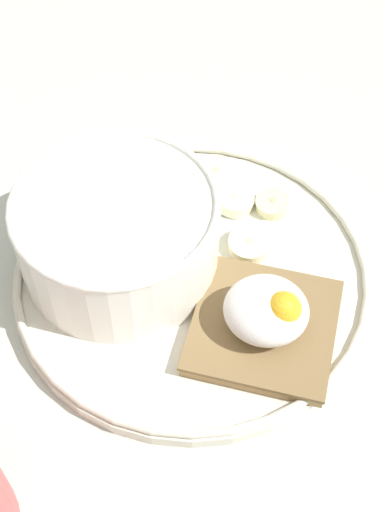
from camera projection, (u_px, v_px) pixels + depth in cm
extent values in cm
cube|color=beige|center=(192.00, 288.00, 54.54)|extent=(120.00, 120.00, 2.00)
cylinder|color=silver|center=(192.00, 276.00, 53.35)|extent=(26.54, 26.54, 1.00)
torus|color=silver|center=(192.00, 270.00, 52.71)|extent=(26.34, 26.34, 0.60)
cylinder|color=white|center=(118.00, 234.00, 51.04)|extent=(14.52, 14.52, 6.47)
torus|color=white|center=(114.00, 203.00, 48.48)|extent=(14.72, 14.72, 0.60)
cylinder|color=#B76376|center=(119.00, 238.00, 51.43)|extent=(13.12, 13.12, 5.11)
ellipsoid|color=#B76376|center=(116.00, 217.00, 49.56)|extent=(12.46, 12.46, 1.20)
ellipsoid|color=#A77A61|center=(101.00, 231.00, 48.41)|extent=(1.47, 1.45, 0.54)
ellipsoid|color=tan|center=(176.00, 195.00, 50.40)|extent=(1.10, 1.50, 0.59)
ellipsoid|color=tan|center=(141.00, 241.00, 47.76)|extent=(1.90, 1.46, 0.73)
ellipsoid|color=#CAB08C|center=(80.00, 213.00, 49.31)|extent=(1.23, 1.70, 0.67)
cube|color=olive|center=(264.00, 324.00, 49.09)|extent=(10.35, 10.35, 0.30)
cube|color=tan|center=(264.00, 327.00, 49.42)|extent=(10.15, 10.15, 1.04)
ellipsoid|color=white|center=(266.00, 310.00, 47.68)|extent=(5.80, 5.51, 3.35)
sphere|color=yellow|center=(283.00, 309.00, 46.72)|extent=(2.48, 2.48, 2.48)
cylinder|color=beige|center=(220.00, 174.00, 58.46)|extent=(3.68, 3.73, 1.12)
cylinder|color=#BBB48E|center=(220.00, 170.00, 58.14)|extent=(0.66, 0.67, 0.18)
cylinder|color=beige|center=(272.00, 204.00, 56.29)|extent=(3.75, 3.78, 1.39)
cylinder|color=#B3AF85|center=(273.00, 200.00, 55.89)|extent=(0.67, 0.67, 0.19)
cylinder|color=#F5EAC6|center=(235.00, 201.00, 56.55)|extent=(3.86, 3.79, 1.35)
cylinder|color=#BFB69B|center=(235.00, 196.00, 56.17)|extent=(0.69, 0.68, 0.19)
cylinder|color=#F9EFBC|center=(249.00, 244.00, 53.87)|extent=(3.64, 3.69, 1.21)
cylinder|color=#C2BA93|center=(250.00, 240.00, 53.48)|extent=(0.65, 0.66, 0.16)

